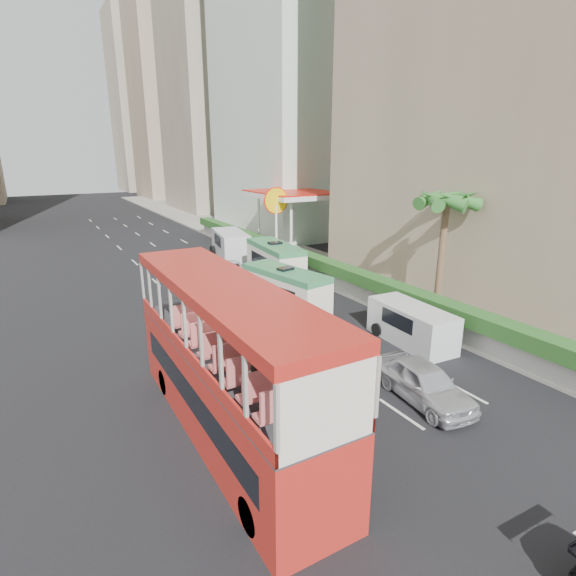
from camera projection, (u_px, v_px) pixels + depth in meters
ground_plane at (372, 386)px, 17.54m from camera, size 200.00×200.00×0.00m
double_decker_bus at (227, 362)px, 13.95m from camera, size 2.50×11.00×5.06m
car_silver_lane_a at (309, 374)px, 18.49m from camera, size 2.43×4.73×1.48m
car_silver_lane_b at (423, 400)px, 16.54m from camera, size 2.22×4.48×1.47m
van_asset at (231, 280)px, 32.31m from camera, size 3.04×4.97×1.29m
minibus_near at (286, 291)px, 25.31m from camera, size 2.90×5.92×2.51m
minibus_far at (275, 263)px, 31.59m from camera, size 2.52×6.18×2.68m
panel_van_near at (411, 325)px, 21.36m from camera, size 2.10×4.64×1.81m
panel_van_far at (231, 245)px, 38.84m from camera, size 3.23×5.97×2.26m
sidewalk at (274, 248)px, 42.56m from camera, size 6.00×120.00×0.18m
kerb_wall at (312, 271)px, 31.92m from camera, size 0.30×44.00×1.00m
hedge at (312, 260)px, 31.68m from camera, size 1.10×44.00×0.70m
palm_tree at (441, 259)px, 23.61m from camera, size 0.36×0.36×6.40m
shell_station at (293, 222)px, 40.61m from camera, size 6.50×8.00×5.50m
tower_mid at (221, 40)px, 67.06m from camera, size 16.00×16.00×50.00m
tower_far_a at (171, 82)px, 87.37m from camera, size 14.00×14.00×44.00m
tower_far_b at (145, 103)px, 106.21m from camera, size 14.00×14.00×40.00m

